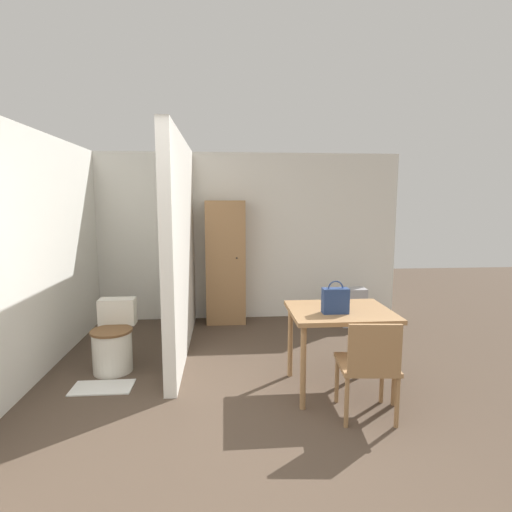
# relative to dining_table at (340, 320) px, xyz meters

# --- Properties ---
(ground_plane) EXTENTS (16.00, 16.00, 0.00)m
(ground_plane) POSITION_rel_dining_table_xyz_m (-0.92, -1.34, -0.68)
(ground_plane) COLOR #4C3D30
(wall_back) EXTENTS (5.03, 0.12, 2.50)m
(wall_back) POSITION_rel_dining_table_xyz_m (-0.92, 2.53, 0.57)
(wall_back) COLOR silver
(wall_back) RESTS_ON ground_plane
(wall_left) EXTENTS (0.12, 4.81, 2.50)m
(wall_left) POSITION_rel_dining_table_xyz_m (-3.00, 0.56, 0.57)
(wall_left) COLOR silver
(wall_left) RESTS_ON ground_plane
(partition_wall) EXTENTS (0.12, 2.53, 2.50)m
(partition_wall) POSITION_rel_dining_table_xyz_m (-1.58, 1.21, 0.57)
(partition_wall) COLOR silver
(partition_wall) RESTS_ON ground_plane
(dining_table) EXTENTS (0.94, 0.78, 0.78)m
(dining_table) POSITION_rel_dining_table_xyz_m (0.00, 0.00, 0.00)
(dining_table) COLOR #997047
(dining_table) RESTS_ON ground_plane
(wooden_chair) EXTENTS (0.50, 0.50, 0.85)m
(wooden_chair) POSITION_rel_dining_table_xyz_m (0.09, -0.53, -0.21)
(wooden_chair) COLOR #997047
(wooden_chair) RESTS_ON ground_plane
(toilet) EXTENTS (0.43, 0.58, 0.72)m
(toilet) POSITION_rel_dining_table_xyz_m (-2.26, 0.65, -0.38)
(toilet) COLOR silver
(toilet) RESTS_ON ground_plane
(handbag) EXTENTS (0.23, 0.11, 0.30)m
(handbag) POSITION_rel_dining_table_xyz_m (-0.08, -0.11, 0.22)
(handbag) COLOR navy
(handbag) RESTS_ON dining_table
(wooden_cabinet) EXTENTS (0.57, 0.40, 1.80)m
(wooden_cabinet) POSITION_rel_dining_table_xyz_m (-1.05, 2.26, 0.21)
(wooden_cabinet) COLOR #997047
(wooden_cabinet) RESTS_ON ground_plane
(bath_mat) EXTENTS (0.57, 0.31, 0.01)m
(bath_mat) POSITION_rel_dining_table_xyz_m (-2.26, 0.21, -0.68)
(bath_mat) COLOR silver
(bath_mat) RESTS_ON ground_plane
(space_heater) EXTENTS (0.34, 0.24, 0.55)m
(space_heater) POSITION_rel_dining_table_xyz_m (0.78, 1.92, -0.41)
(space_heater) COLOR #9E9EA3
(space_heater) RESTS_ON ground_plane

